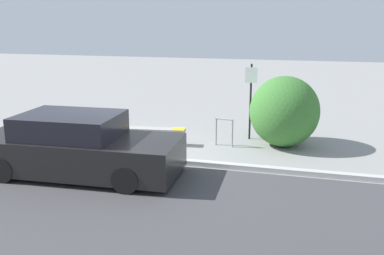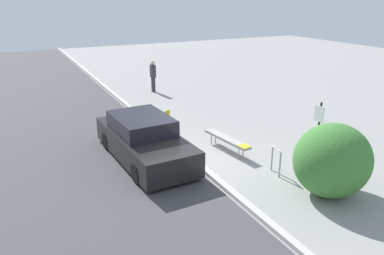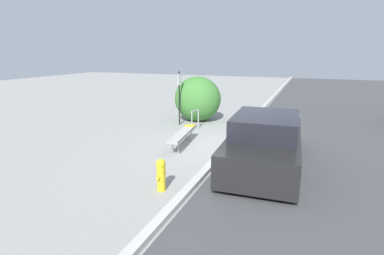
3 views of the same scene
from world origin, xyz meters
name	(u,v)px [view 1 (image 1 of 3)]	position (x,y,z in m)	size (l,w,h in m)	color
ground_plane	(131,160)	(0.00, 0.00, 0.00)	(60.00, 60.00, 0.00)	gray
curb	(131,157)	(0.00, 0.00, 0.07)	(60.00, 0.20, 0.13)	#B7B7B2
bench	(148,130)	(-0.08, 1.48, 0.44)	(2.23, 0.60, 0.50)	#99999E
bike_rack	(224,129)	(2.10, 1.88, 0.50)	(0.55, 0.15, 0.83)	#99999E
sign_post	(251,94)	(2.71, 2.83, 1.38)	(0.36, 0.08, 2.30)	black
fire_hydrant	(34,131)	(-3.33, 0.61, 0.41)	(0.36, 0.22, 0.77)	gold
shrub_hedge	(284,111)	(3.75, 2.39, 1.01)	(1.99, 2.12, 2.03)	#3D7A33
parked_car_near	(77,147)	(-0.77, -1.32, 0.66)	(4.82, 2.06, 1.46)	black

